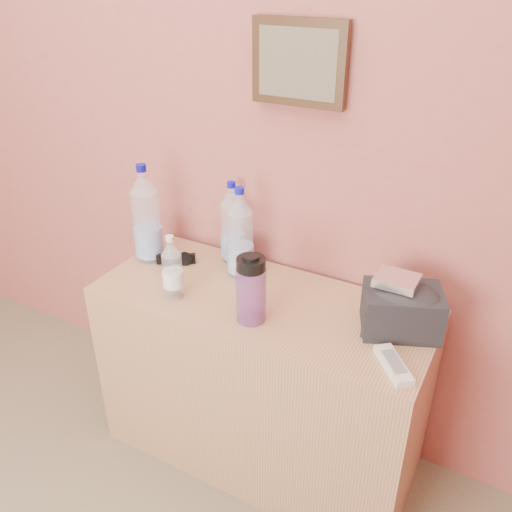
{
  "coord_description": "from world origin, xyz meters",
  "views": [
    {
      "loc": [
        1.01,
        0.45,
        1.68
      ],
      "look_at": [
        0.32,
        1.71,
        0.88
      ],
      "focal_mm": 38.0,
      "sensor_mm": 36.0,
      "label": 1
    }
  ],
  "objects": [
    {
      "name": "dresser",
      "position": [
        0.32,
        1.75,
        0.35
      ],
      "size": [
        1.11,
        0.46,
        0.7
      ],
      "primitive_type": "cube",
      "color": "tan",
      "rests_on": "ground"
    },
    {
      "name": "pet_small",
      "position": [
        0.06,
        1.63,
        0.79
      ],
      "size": [
        0.06,
        0.06,
        0.22
      ],
      "rotation": [
        0.0,
        0.0,
        -0.08
      ],
      "color": "silver",
      "rests_on": "dresser"
    },
    {
      "name": "foil_packet",
      "position": [
        0.73,
        1.8,
        0.86
      ],
      "size": [
        0.12,
        0.1,
        0.03
      ],
      "primitive_type": "cube",
      "rotation": [
        0.0,
        0.0,
        -0.01
      ],
      "color": "silver",
      "rests_on": "toiletry_bag"
    },
    {
      "name": "pet_large_a",
      "position": [
        -0.17,
        1.79,
        0.86
      ],
      "size": [
        0.1,
        0.1,
        0.36
      ],
      "rotation": [
        0.0,
        0.0,
        -0.29
      ],
      "color": "white",
      "rests_on": "dresser"
    },
    {
      "name": "pet_large_b",
      "position": [
        0.1,
        1.93,
        0.83
      ],
      "size": [
        0.08,
        0.08,
        0.3
      ],
      "rotation": [
        0.0,
        0.0,
        0.25
      ],
      "color": "white",
      "rests_on": "dresser"
    },
    {
      "name": "nalgene_bottle",
      "position": [
        0.34,
        1.64,
        0.81
      ],
      "size": [
        0.09,
        0.09,
        0.22
      ],
      "rotation": [
        0.0,
        0.0,
        0.12
      ],
      "color": "#78398F",
      "rests_on": "dresser"
    },
    {
      "name": "picture_frame",
      "position": [
        0.32,
        1.98,
        1.4
      ],
      "size": [
        0.3,
        0.03,
        0.25
      ],
      "primitive_type": null,
      "color": "#382311",
      "rests_on": "room_shell"
    },
    {
      "name": "toiletry_bag",
      "position": [
        0.76,
        1.8,
        0.77
      ],
      "size": [
        0.27,
        0.23,
        0.15
      ],
      "primitive_type": null,
      "rotation": [
        0.0,
        0.0,
        0.39
      ],
      "color": "black",
      "rests_on": "dresser"
    },
    {
      "name": "sunglasses",
      "position": [
        -0.06,
        1.81,
        0.71
      ],
      "size": [
        0.15,
        0.12,
        0.04
      ],
      "primitive_type": null,
      "rotation": [
        0.0,
        0.0,
        0.54
      ],
      "color": "black",
      "rests_on": "dresser"
    },
    {
      "name": "ac_remote",
      "position": [
        0.79,
        1.62,
        0.71
      ],
      "size": [
        0.14,
        0.15,
        0.02
      ],
      "primitive_type": "cube",
      "rotation": [
        0.0,
        0.0,
        -0.87
      ],
      "color": "white",
      "rests_on": "dresser"
    },
    {
      "name": "pet_large_c",
      "position": [
        0.18,
        1.86,
        0.84
      ],
      "size": [
        0.09,
        0.09,
        0.32
      ],
      "rotation": [
        0.0,
        0.0,
        -0.36
      ],
      "color": "silver",
      "rests_on": "dresser"
    }
  ]
}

